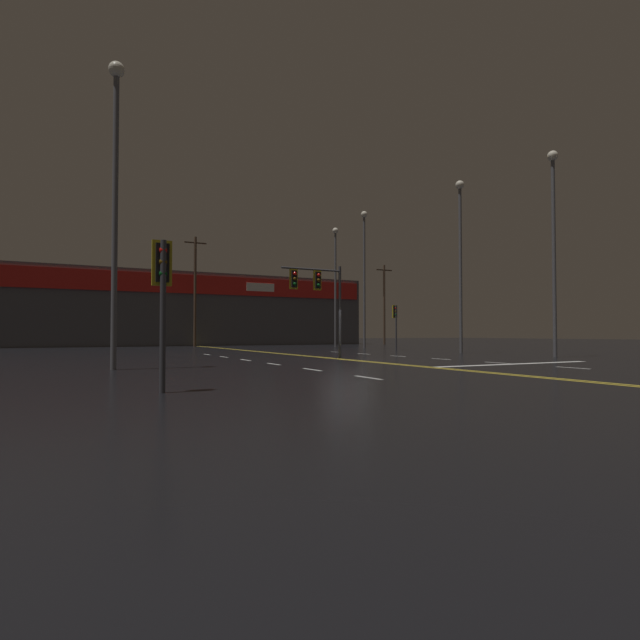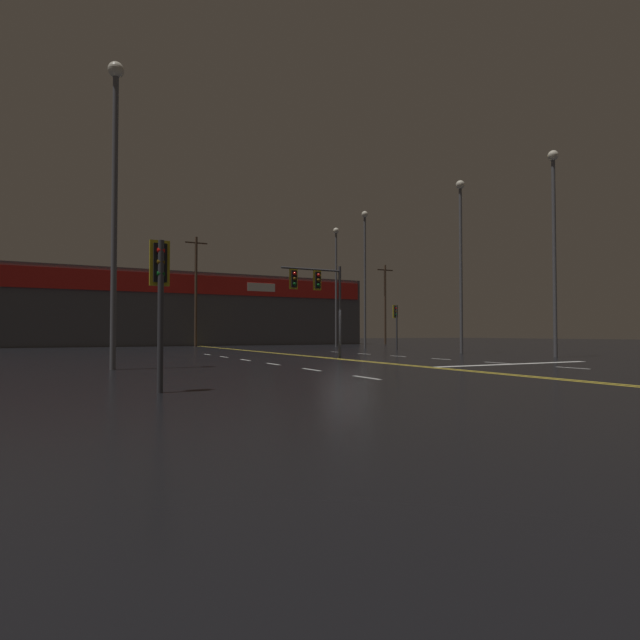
% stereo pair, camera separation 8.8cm
% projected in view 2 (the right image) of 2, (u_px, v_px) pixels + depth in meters
% --- Properties ---
extents(ground_plane, '(200.00, 200.00, 0.00)m').
position_uv_depth(ground_plane, '(345.00, 360.00, 24.33)').
color(ground_plane, black).
extents(road_markings, '(13.32, 60.00, 0.01)m').
position_uv_depth(road_markings, '(371.00, 360.00, 23.70)').
color(road_markings, gold).
rests_on(road_markings, ground).
extents(traffic_signal_median, '(3.35, 0.36, 4.75)m').
position_uv_depth(traffic_signal_median, '(316.00, 288.00, 25.08)').
color(traffic_signal_median, '#38383D').
rests_on(traffic_signal_median, ground).
extents(traffic_signal_corner_northeast, '(0.42, 0.36, 3.47)m').
position_uv_depth(traffic_signal_corner_northeast, '(396.00, 317.00, 38.45)').
color(traffic_signal_corner_northeast, '#38383D').
rests_on(traffic_signal_corner_northeast, ground).
extents(traffic_signal_corner_southwest, '(0.42, 0.36, 3.29)m').
position_uv_depth(traffic_signal_corner_southwest, '(160.00, 280.00, 10.76)').
color(traffic_signal_corner_southwest, '#38383D').
rests_on(traffic_signal_corner_southwest, ground).
extents(streetlight_near_right, '(0.56, 0.56, 11.22)m').
position_uv_depth(streetlight_near_right, '(554.00, 228.00, 26.95)').
color(streetlight_near_right, '#59595E').
rests_on(streetlight_near_right, ground).
extents(streetlight_median_approach, '(0.56, 0.56, 11.30)m').
position_uv_depth(streetlight_median_approach, '(336.00, 273.00, 47.02)').
color(streetlight_median_approach, '#59595E').
rests_on(streetlight_median_approach, ground).
extents(streetlight_far_left, '(0.56, 0.56, 11.21)m').
position_uv_depth(streetlight_far_left, '(461.00, 245.00, 32.20)').
color(streetlight_far_left, '#59595E').
rests_on(streetlight_far_left, ground).
extents(streetlight_far_right, '(0.56, 0.56, 10.92)m').
position_uv_depth(streetlight_far_right, '(115.00, 176.00, 17.61)').
color(streetlight_far_right, '#59595E').
rests_on(streetlight_far_right, ground).
extents(streetlight_far_median, '(0.56, 0.56, 11.93)m').
position_uv_depth(streetlight_far_median, '(365.00, 263.00, 43.19)').
color(streetlight_far_median, '#59595E').
rests_on(streetlight_far_median, ground).
extents(building_backdrop, '(39.19, 10.23, 7.70)m').
position_uv_depth(building_backdrop, '(187.00, 311.00, 55.88)').
color(building_backdrop, '#4C4C51').
rests_on(building_backdrop, ground).
extents(utility_pole_row, '(46.12, 0.26, 11.42)m').
position_uv_depth(utility_pole_row, '(187.00, 290.00, 49.02)').
color(utility_pole_row, '#4C3828').
rests_on(utility_pole_row, ground).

